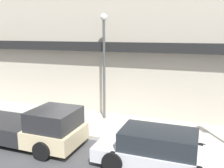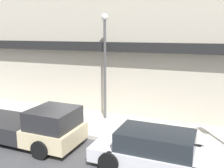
{
  "view_description": "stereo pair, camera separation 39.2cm",
  "coord_description": "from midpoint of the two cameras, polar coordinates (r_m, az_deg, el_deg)",
  "views": [
    {
      "loc": [
        5.54,
        -9.68,
        4.79
      ],
      "look_at": [
        1.42,
        1.36,
        2.38
      ],
      "focal_mm": 40.0,
      "sensor_mm": 36.0,
      "label": 1
    },
    {
      "loc": [
        5.9,
        -9.53,
        4.79
      ],
      "look_at": [
        1.42,
        1.36,
        2.38
      ],
      "focal_mm": 40.0,
      "sensor_mm": 36.0,
      "label": 2
    }
  ],
  "objects": [
    {
      "name": "ground_plane",
      "position": [
        12.16,
        -9.69,
        -11.8
      ],
      "size": [
        80.0,
        80.0,
        0.0
      ],
      "primitive_type": "plane",
      "color": "#424244"
    },
    {
      "name": "parked_car",
      "position": [
        9.35,
        9.29,
        -14.54
      ],
      "size": [
        4.6,
        1.99,
        1.41
      ],
      "rotation": [
        0.0,
        0.0,
        -0.0
      ],
      "color": "silver",
      "rests_on": "ground"
    },
    {
      "name": "fire_hydrant",
      "position": [
        13.78,
        -15.13,
        -7.14
      ],
      "size": [
        0.17,
        0.17,
        0.57
      ],
      "color": "red",
      "rests_on": "sidewalk"
    },
    {
      "name": "sidewalk",
      "position": [
        13.51,
        -6.07,
        -8.86
      ],
      "size": [
        36.0,
        3.39,
        0.18
      ],
      "color": "#B7B2A8",
      "rests_on": "ground"
    },
    {
      "name": "street_lamp",
      "position": [
        13.2,
        -2.7,
        6.69
      ],
      "size": [
        0.36,
        0.36,
        5.59
      ],
      "color": "#4C4C4C",
      "rests_on": "sidewalk"
    },
    {
      "name": "pickup_truck",
      "position": [
        11.57,
        -18.86,
        -9.44
      ],
      "size": [
        5.28,
        2.28,
        1.72
      ],
      "rotation": [
        0.0,
        0.0,
        -0.03
      ],
      "color": "beige",
      "rests_on": "ground"
    },
    {
      "name": "building",
      "position": [
        15.57,
        -1.09,
        12.56
      ],
      "size": [
        19.8,
        3.8,
        10.13
      ],
      "color": "#BCB29E",
      "rests_on": "ground"
    }
  ]
}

